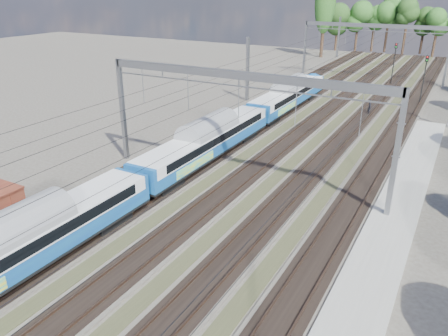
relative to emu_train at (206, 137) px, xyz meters
The scene contains 9 objects.
track_bed 13.43m from the emu_train, 70.12° to the left, with size 21.00×130.00×0.34m.
platform 20.86m from the emu_train, 37.28° to the right, with size 3.00×70.00×0.30m, color gray.
catenary 21.08m from the emu_train, 76.50° to the left, with size 25.65×130.00×9.00m.
tree_belt 60.56m from the emu_train, 79.71° to the left, with size 41.07×100.69×11.98m.
poplar 66.88m from the emu_train, 98.69° to the left, with size 4.40×4.40×19.04m.
emu_train is the anchor object (origin of this frame).
worker 25.04m from the emu_train, 68.01° to the left, with size 0.69×0.45×1.88m, color black.
signal_near 43.61m from the emu_train, 78.57° to the left, with size 0.47×0.44×6.47m.
signal_far 34.95m from the emu_train, 66.08° to the left, with size 0.42×0.38×6.37m.
Camera 1 is at (14.53, 1.58, 14.78)m, focal length 35.00 mm.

